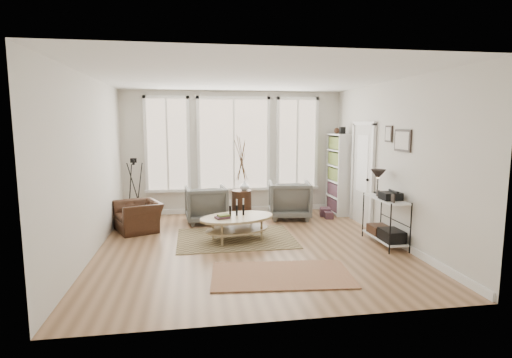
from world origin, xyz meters
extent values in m
plane|color=#9B734F|center=(0.00, 0.00, 0.00)|extent=(5.50, 5.50, 0.00)
plane|color=white|center=(0.00, 0.00, 2.90)|extent=(5.50, 5.50, 0.00)
cube|color=beige|center=(0.00, 2.75, 1.45)|extent=(5.20, 0.04, 2.90)
cube|color=beige|center=(0.00, -2.75, 1.45)|extent=(5.20, 0.04, 2.90)
cube|color=beige|center=(-2.60, 0.00, 1.45)|extent=(0.04, 5.50, 2.90)
cube|color=beige|center=(2.60, 0.00, 1.45)|extent=(0.04, 5.50, 2.90)
cube|color=white|center=(0.00, 2.74, 0.06)|extent=(5.10, 0.04, 0.12)
cube|color=white|center=(2.58, 0.00, 0.06)|extent=(0.03, 5.40, 0.12)
cube|color=#D1AC88|center=(0.00, 2.73, 1.65)|extent=(1.60, 0.03, 2.10)
cube|color=#D1AC88|center=(-1.55, 2.73, 1.65)|extent=(0.90, 0.03, 2.10)
cube|color=#D1AC88|center=(1.55, 2.73, 1.65)|extent=(0.90, 0.03, 2.10)
cube|color=white|center=(0.00, 2.71, 1.65)|extent=(1.74, 0.06, 2.24)
cube|color=white|center=(-1.55, 2.71, 1.65)|extent=(1.04, 0.06, 2.24)
cube|color=white|center=(1.55, 2.71, 1.65)|extent=(1.04, 0.06, 2.24)
cube|color=white|center=(0.00, 2.69, 0.57)|extent=(4.10, 0.12, 0.06)
cube|color=silver|center=(2.58, 1.15, 1.05)|extent=(0.04, 0.88, 2.10)
cube|color=white|center=(2.56, 1.15, 1.30)|extent=(0.01, 0.55, 1.20)
cube|color=white|center=(2.56, 0.66, 1.05)|extent=(0.06, 0.08, 2.18)
cube|color=white|center=(2.56, 1.64, 1.05)|extent=(0.06, 0.08, 2.18)
cube|color=white|center=(2.56, 1.15, 2.14)|extent=(0.06, 1.06, 0.08)
sphere|color=black|center=(2.53, 0.82, 1.00)|extent=(0.06, 0.06, 0.06)
cube|color=white|center=(2.43, 1.81, 0.95)|extent=(0.30, 0.03, 1.90)
cube|color=white|center=(2.43, 2.63, 0.95)|extent=(0.30, 0.03, 1.90)
cube|color=white|center=(2.58, 2.23, 0.95)|extent=(0.02, 0.85, 1.90)
cube|color=white|center=(2.43, 2.23, 0.95)|extent=(0.30, 0.81, 1.90)
cube|color=maroon|center=(2.43, 2.23, 0.95)|extent=(0.24, 0.75, 1.76)
cube|color=black|center=(2.43, 2.02, 1.98)|extent=(0.12, 0.10, 0.16)
sphere|color=#3A1F12|center=(2.43, 2.38, 1.97)|extent=(0.14, 0.14, 0.14)
cube|color=white|center=(2.38, -0.30, 0.12)|extent=(0.37, 1.07, 0.03)
cube|color=white|center=(2.38, -0.30, 0.82)|extent=(0.37, 1.07, 0.02)
cylinder|color=black|center=(2.20, -0.83, 0.42)|extent=(0.02, 0.02, 0.85)
cylinder|color=black|center=(2.56, -0.83, 0.42)|extent=(0.02, 0.02, 0.85)
cylinder|color=black|center=(2.20, 0.23, 0.42)|extent=(0.02, 0.02, 0.85)
cylinder|color=black|center=(2.56, 0.23, 0.42)|extent=(0.02, 0.02, 0.85)
cylinder|color=black|center=(2.38, 0.05, 0.88)|extent=(0.14, 0.14, 0.02)
cylinder|color=black|center=(2.38, 0.05, 1.01)|extent=(0.02, 0.02, 0.30)
cone|color=black|center=(2.38, 0.05, 1.21)|extent=(0.28, 0.28, 0.18)
cube|color=black|center=(2.38, -0.45, 0.91)|extent=(0.32, 0.30, 0.13)
cube|color=black|center=(2.38, -0.55, 0.23)|extent=(0.32, 0.45, 0.20)
cube|color=#3A1F12|center=(2.38, -0.08, 0.21)|extent=(0.32, 0.40, 0.16)
cube|color=black|center=(2.28, -0.72, 0.91)|extent=(0.02, 0.10, 0.14)
cube|color=black|center=(2.28, -0.18, 0.91)|extent=(0.02, 0.10, 0.12)
cube|color=black|center=(2.58, -0.40, 1.85)|extent=(0.03, 0.52, 0.38)
cube|color=white|center=(2.56, -0.40, 1.85)|extent=(0.01, 0.44, 0.30)
cube|color=black|center=(2.58, 0.10, 1.95)|extent=(0.03, 0.24, 0.30)
cube|color=white|center=(2.56, 0.10, 1.95)|extent=(0.01, 0.18, 0.24)
cube|color=brown|center=(-0.20, 0.47, 0.01)|extent=(2.16, 1.62, 0.01)
cube|color=brown|center=(0.24, -1.46, 0.01)|extent=(2.06, 1.27, 0.01)
ellipsoid|color=tan|center=(-0.19, 0.37, 0.20)|extent=(1.38, 1.09, 0.03)
ellipsoid|color=tan|center=(-0.19, 0.37, 0.42)|extent=(1.61, 1.27, 0.04)
cylinder|color=tan|center=(-0.58, 0.15, 0.20)|extent=(0.04, 0.04, 0.40)
cylinder|color=tan|center=(0.20, 0.15, 0.20)|extent=(0.04, 0.04, 0.40)
cylinder|color=tan|center=(-0.58, 0.59, 0.20)|extent=(0.04, 0.04, 0.40)
cylinder|color=tan|center=(0.20, 0.59, 0.20)|extent=(0.04, 0.04, 0.40)
cylinder|color=black|center=(-0.32, 0.42, 0.55)|extent=(0.04, 0.04, 0.20)
cylinder|color=black|center=(-0.19, 0.42, 0.55)|extent=(0.04, 0.04, 0.20)
cylinder|color=black|center=(-0.05, 0.42, 0.55)|extent=(0.04, 0.04, 0.20)
cube|color=#2B552C|center=(-0.45, 0.27, 0.48)|extent=(0.25, 0.18, 0.07)
imported|color=#62625E|center=(-0.71, 1.83, 0.40)|extent=(0.92, 0.95, 0.80)
imported|color=#62625E|center=(1.18, 1.91, 0.43)|extent=(1.04, 1.06, 0.85)
cylinder|color=#3A1F12|center=(0.09, 1.96, 0.33)|extent=(0.44, 0.44, 0.66)
imported|color=silver|center=(0.15, 1.94, 0.77)|extent=(0.28, 0.28, 0.22)
imported|color=#3A1F12|center=(-2.07, 1.32, 0.29)|extent=(1.14, 1.09, 0.59)
cylinder|color=black|center=(-2.25, 2.20, 1.27)|extent=(0.06, 0.06, 0.06)
cube|color=black|center=(-2.25, 2.20, 1.34)|extent=(0.15, 0.12, 0.10)
cylinder|color=black|center=(-2.25, 2.13, 1.34)|extent=(0.06, 0.08, 0.06)
cube|color=maroon|center=(2.05, 1.99, 0.09)|extent=(0.29, 0.34, 0.19)
cube|color=maroon|center=(2.05, 1.73, 0.07)|extent=(0.20, 0.25, 0.15)
camera|label=1|loc=(-0.96, -6.76, 2.14)|focal=28.00mm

